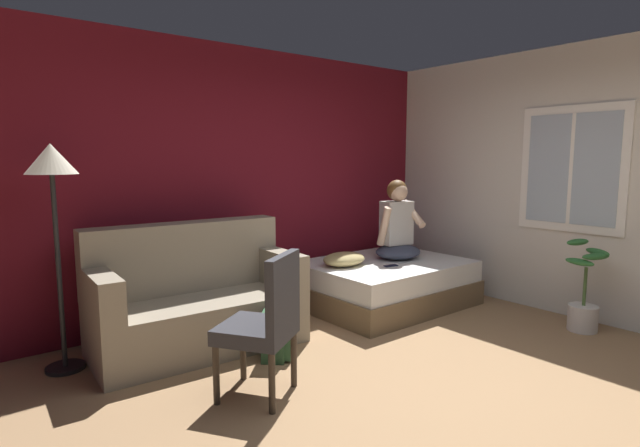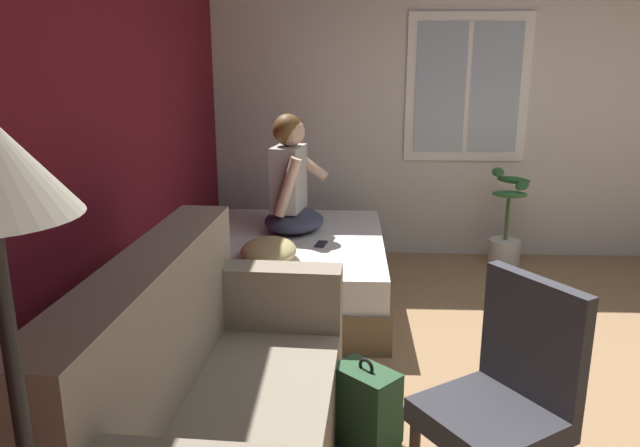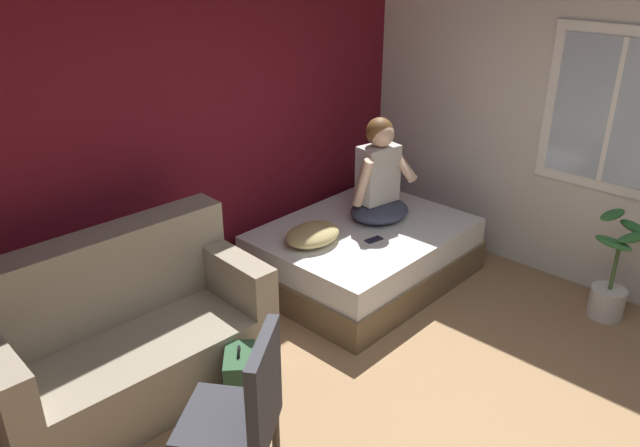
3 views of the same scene
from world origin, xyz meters
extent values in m
plane|color=#93704C|center=(0.00, 0.00, 0.00)|extent=(40.00, 40.00, 0.00)
cube|color=maroon|center=(0.00, 2.66, 1.35)|extent=(9.92, 0.16, 2.70)
cube|color=silver|center=(2.54, 0.00, 1.35)|extent=(0.16, 6.55, 2.70)
cube|color=white|center=(2.45, 0.40, 1.49)|extent=(0.02, 1.04, 1.24)
cube|color=#9EB2C6|center=(2.43, 0.40, 1.49)|extent=(0.01, 0.88, 1.08)
cube|color=white|center=(2.43, 0.40, 1.49)|extent=(0.01, 0.04, 1.08)
cube|color=brown|center=(1.29, 1.80, 0.13)|extent=(1.74, 1.33, 0.26)
cube|color=white|center=(1.29, 1.80, 0.37)|extent=(1.69, 1.29, 0.22)
cube|color=gray|center=(-0.83, 2.18, 0.74)|extent=(1.71, 0.34, 0.60)
cube|color=gray|center=(-0.09, 1.83, 0.60)|extent=(0.23, 0.81, 0.32)
cylinder|color=#382D23|center=(-0.64, 0.81, 0.20)|extent=(0.04, 0.04, 0.40)
cube|color=#333338|center=(-0.91, 0.86, 0.45)|extent=(0.64, 0.64, 0.10)
cube|color=#333338|center=(-0.80, 0.70, 0.74)|extent=(0.42, 0.31, 0.48)
ellipsoid|color=#383D51|center=(1.50, 1.81, 0.56)|extent=(0.59, 0.53, 0.16)
cube|color=#B2ADA8|center=(1.51, 1.85, 0.88)|extent=(0.36, 0.26, 0.48)
cylinder|color=#DBB293|center=(1.31, 1.83, 0.86)|extent=(0.12, 0.22, 0.44)
cylinder|color=#DBB293|center=(1.66, 1.74, 0.98)|extent=(0.15, 0.38, 0.29)
sphere|color=#DBB293|center=(1.51, 1.83, 1.23)|extent=(0.21, 0.21, 0.21)
ellipsoid|color=brown|center=(1.51, 1.85, 1.24)|extent=(0.26, 0.26, 0.23)
cube|color=#2D5133|center=(-0.46, 1.32, 0.20)|extent=(0.34, 0.34, 0.40)
cube|color=#2D5133|center=(-0.37, 1.24, 0.11)|extent=(0.20, 0.21, 0.18)
torus|color=black|center=(-0.46, 1.32, 0.42)|extent=(0.07, 0.07, 0.09)
ellipsoid|color=tan|center=(0.80, 1.91, 0.55)|extent=(0.48, 0.37, 0.14)
cube|color=black|center=(1.16, 1.59, 0.48)|extent=(0.15, 0.09, 0.01)
cylinder|color=silver|center=(2.12, 0.06, 0.12)|extent=(0.26, 0.26, 0.24)
cylinder|color=#426033|center=(2.12, 0.06, 0.42)|extent=(0.03, 0.03, 0.36)
ellipsoid|color=#2D6B33|center=(2.02, 0.08, 0.66)|extent=(0.15, 0.29, 0.06)
ellipsoid|color=#2D6B33|center=(2.21, 0.01, 0.74)|extent=(0.22, 0.29, 0.06)
ellipsoid|color=#2D6B33|center=(2.14, 0.16, 0.82)|extent=(0.29, 0.15, 0.06)
ellipsoid|color=#2D6B33|center=(2.08, -0.03, 0.72)|extent=(0.30, 0.21, 0.06)
camera|label=1|loc=(-2.58, -1.90, 1.60)|focal=28.00mm
camera|label=2|loc=(-3.00, 1.42, 1.80)|focal=35.00mm
camera|label=3|loc=(-2.34, -1.12, 2.69)|focal=35.00mm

